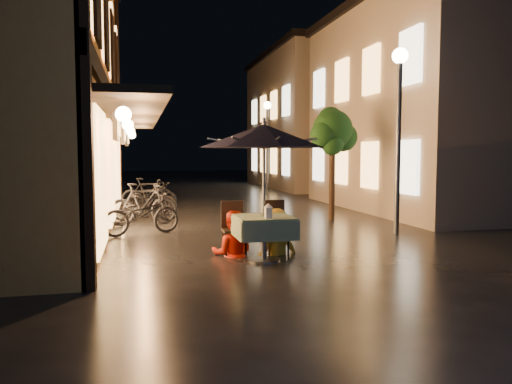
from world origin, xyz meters
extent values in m
plane|color=black|center=(0.00, 0.00, 0.00)|extent=(90.00, 90.00, 0.00)
cube|color=#E58C40|center=(-5.75, 4.00, 3.50)|extent=(4.50, 11.00, 7.00)
cube|color=black|center=(-3.47, 4.00, 3.30)|extent=(0.12, 11.00, 0.35)
cube|color=black|center=(-2.90, 4.00, 2.75)|extent=(1.20, 10.50, 0.12)
cube|color=#E8A251|center=(-3.44, 3.00, 4.60)|extent=(0.10, 0.90, 1.50)
cube|color=#E8A251|center=(-3.44, 5.50, 4.60)|extent=(0.10, 0.90, 1.50)
cube|color=#E8A251|center=(-3.44, 8.00, 4.60)|extent=(0.10, 0.90, 1.50)
cube|color=#E8A251|center=(-3.44, 0.50, 1.40)|extent=(0.10, 2.20, 2.40)
cube|color=#E8A251|center=(-3.44, 4.00, 1.40)|extent=(0.10, 2.20, 2.40)
cube|color=#E8A251|center=(-3.44, 7.50, 1.40)|extent=(0.10, 2.20, 2.40)
cube|color=#9F9180|center=(7.50, 6.50, 3.25)|extent=(7.00, 9.00, 6.50)
cube|color=black|center=(7.50, 6.50, 6.65)|extent=(7.30, 9.30, 0.30)
cube|color=#E8A251|center=(3.95, 3.20, 1.50)|extent=(0.10, 1.00, 1.40)
cube|color=#E8A251|center=(3.95, 3.20, 4.30)|extent=(0.10, 1.00, 1.40)
cube|color=#E8A251|center=(3.95, 5.40, 1.50)|extent=(0.10, 1.00, 1.40)
cube|color=#E8A251|center=(3.95, 5.40, 4.30)|extent=(0.10, 1.00, 1.40)
cube|color=#E8A251|center=(3.95, 7.60, 1.50)|extent=(0.10, 1.00, 1.40)
cube|color=#E8A251|center=(3.95, 7.60, 4.30)|extent=(0.10, 1.00, 1.40)
cube|color=#E8A251|center=(3.95, 9.80, 1.50)|extent=(0.10, 1.00, 1.40)
cube|color=#E8A251|center=(3.95, 9.80, 4.30)|extent=(0.10, 1.00, 1.40)
cube|color=#9F9180|center=(7.50, 18.00, 3.50)|extent=(7.00, 10.00, 7.00)
cube|color=black|center=(7.50, 18.00, 7.15)|extent=(7.30, 10.30, 0.30)
cube|color=#E8A251|center=(3.95, 14.20, 1.50)|extent=(0.10, 1.00, 1.40)
cube|color=#E8A251|center=(3.95, 14.20, 4.30)|extent=(0.10, 1.00, 1.40)
cube|color=#E8A251|center=(3.95, 16.40, 1.50)|extent=(0.10, 1.00, 1.40)
cube|color=#E8A251|center=(3.95, 16.40, 4.30)|extent=(0.10, 1.00, 1.40)
cube|color=#E8A251|center=(3.95, 18.60, 1.50)|extent=(0.10, 1.00, 1.40)
cube|color=#E8A251|center=(3.95, 18.60, 4.30)|extent=(0.10, 1.00, 1.40)
cube|color=#E8A251|center=(3.95, 20.80, 1.50)|extent=(0.10, 1.00, 1.40)
cube|color=#E8A251|center=(3.95, 20.80, 4.30)|extent=(0.10, 1.00, 1.40)
cylinder|color=black|center=(2.40, 4.50, 1.10)|extent=(0.16, 0.16, 2.20)
sphere|color=black|center=(2.40, 4.50, 2.50)|extent=(1.10, 1.10, 1.10)
sphere|color=black|center=(2.75, 4.60, 2.30)|extent=(0.80, 0.80, 0.80)
sphere|color=black|center=(2.10, 4.35, 2.35)|extent=(0.76, 0.76, 0.76)
sphere|color=black|center=(2.45, 4.80, 2.80)|extent=(0.70, 0.70, 0.70)
sphere|color=black|center=(2.30, 4.25, 2.10)|extent=(0.60, 0.60, 0.60)
cylinder|color=#59595E|center=(3.00, 2.00, 2.00)|extent=(0.12, 0.12, 4.00)
sphere|color=beige|center=(3.00, 2.00, 4.05)|extent=(0.36, 0.36, 0.36)
cylinder|color=#59595E|center=(3.00, 14.00, 2.00)|extent=(0.12, 0.12, 4.00)
sphere|color=beige|center=(3.00, 14.00, 4.05)|extent=(0.36, 0.36, 0.36)
cylinder|color=#59595E|center=(-0.71, -0.16, 0.36)|extent=(0.10, 0.10, 0.72)
cylinder|color=#59595E|center=(-0.71, -0.16, 0.02)|extent=(0.56, 0.56, 0.04)
cube|color=#336336|center=(-0.71, -0.16, 0.75)|extent=(0.95, 0.95, 0.06)
cube|color=#336336|center=(-0.23, -0.16, 0.58)|extent=(0.04, 0.95, 0.33)
cube|color=#336336|center=(-1.18, -0.16, 0.58)|extent=(0.04, 0.95, 0.33)
cube|color=#336336|center=(-0.71, 0.31, 0.58)|extent=(0.95, 0.04, 0.33)
cube|color=#336336|center=(-0.71, -0.64, 0.58)|extent=(0.95, 0.04, 0.33)
cylinder|color=#59595E|center=(-0.71, -0.16, 1.15)|extent=(0.05, 0.05, 2.30)
cone|color=black|center=(-0.71, -0.16, 2.15)|extent=(2.20, 2.20, 0.40)
cylinder|color=#59595E|center=(-0.71, -0.16, 2.40)|extent=(0.06, 0.06, 0.12)
cube|color=black|center=(-1.11, 0.49, 0.45)|extent=(0.42, 0.42, 0.05)
cube|color=black|center=(-1.11, 0.68, 0.70)|extent=(0.42, 0.04, 0.55)
cylinder|color=black|center=(-1.29, 0.31, 0.21)|extent=(0.04, 0.04, 0.43)
cylinder|color=black|center=(-0.93, 0.31, 0.21)|extent=(0.04, 0.04, 0.43)
cylinder|color=black|center=(-1.29, 0.67, 0.21)|extent=(0.04, 0.04, 0.43)
cylinder|color=black|center=(-0.93, 0.67, 0.21)|extent=(0.04, 0.04, 0.43)
cube|color=black|center=(-0.31, 0.49, 0.45)|extent=(0.42, 0.42, 0.05)
cube|color=black|center=(-0.31, 0.68, 0.70)|extent=(0.42, 0.04, 0.55)
cylinder|color=black|center=(-0.49, 0.31, 0.21)|extent=(0.04, 0.04, 0.43)
cylinder|color=black|center=(-0.13, 0.31, 0.21)|extent=(0.04, 0.04, 0.43)
cylinder|color=black|center=(-0.49, 0.67, 0.21)|extent=(0.04, 0.04, 0.43)
cylinder|color=black|center=(-0.13, 0.67, 0.21)|extent=(0.04, 0.04, 0.43)
cube|color=white|center=(-0.71, -0.46, 0.87)|extent=(0.11, 0.11, 0.18)
cube|color=#FFD88C|center=(-0.71, -0.46, 0.86)|extent=(0.07, 0.07, 0.12)
cone|color=white|center=(-0.71, -0.46, 0.99)|extent=(0.16, 0.16, 0.07)
imported|color=red|center=(-1.15, 0.43, 0.80)|extent=(0.90, 0.77, 1.60)
imported|color=gold|center=(-0.35, 0.39, 0.82)|extent=(1.19, 0.88, 1.64)
imported|color=black|center=(-2.75, 3.14, 0.48)|extent=(1.92, 1.24, 0.95)
imported|color=black|center=(-2.70, 4.75, 0.54)|extent=(1.88, 0.93, 1.09)
imported|color=black|center=(-2.71, 5.92, 0.46)|extent=(1.86, 1.19, 0.93)
imported|color=black|center=(-2.46, 6.64, 0.47)|extent=(1.64, 0.80, 0.95)
imported|color=black|center=(-2.37, 8.17, 0.45)|extent=(1.80, 1.25, 0.90)
imported|color=black|center=(-2.52, 8.48, 0.52)|extent=(1.73, 0.50, 1.04)
camera|label=1|loc=(-2.77, -8.40, 1.86)|focal=35.00mm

